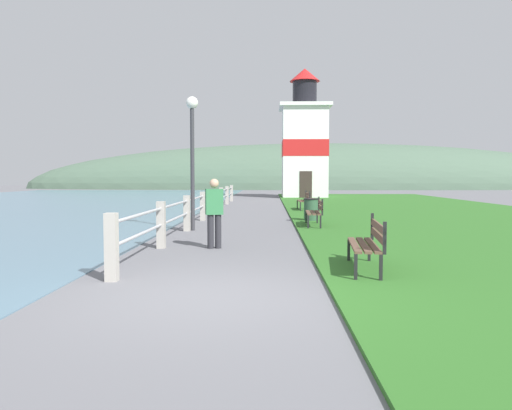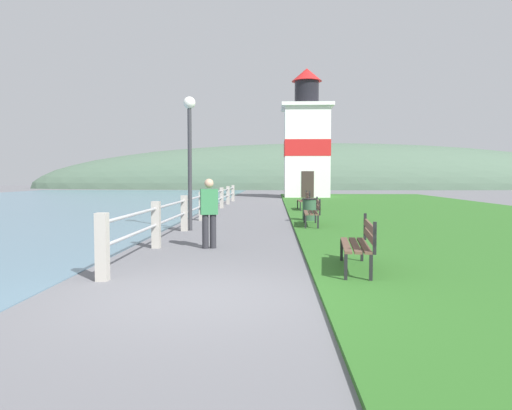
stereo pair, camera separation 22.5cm
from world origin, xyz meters
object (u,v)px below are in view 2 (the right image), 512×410
Objects in this scene: park_bench_near at (360,241)px; lamp_post at (190,138)px; park_bench_far at (305,199)px; person_strolling at (209,211)px; park_bench_midway at (314,210)px; lighthouse at (306,144)px; trash_bin at (310,210)px.

lamp_post is (-3.93, 6.46, 2.20)m from park_bench_near.
park_bench_far is at bearing 65.26° from lamp_post.
park_bench_far is 12.58m from person_strolling.
park_bench_far is 9.68m from lamp_post.
person_strolling reaches higher than park_bench_far.
park_bench_near is 7.88m from lamp_post.
park_bench_near and park_bench_midway have the same top height.
park_bench_midway is 0.19× the size of lighthouse.
lamp_post is at bearing 63.72° from park_bench_far.
park_bench_near and park_bench_far have the same top height.
lighthouse reaches higher than trash_bin.
park_bench_midway is 0.46× the size of lamp_post.
trash_bin is at bearing 86.62° from park_bench_far.
lamp_post is (-4.97, -23.46, -1.36)m from lighthouse.
person_strolling is 0.39× the size of lamp_post.
lighthouse is at bearing 78.04° from lamp_post.
lamp_post reaches higher than park_bench_midway.
park_bench_far is at bearing -93.95° from lighthouse.
trash_bin is (-0.18, -5.68, -0.11)m from park_bench_far.
lamp_post is at bearing 1.67° from person_strolling.
lighthouse is (1.04, 29.92, 3.56)m from park_bench_near.
park_bench_near is 9.34m from trash_bin.
lamp_post is at bearing -142.53° from trash_bin.
park_bench_far is (0.19, 7.56, -0.00)m from park_bench_midway.
park_bench_midway is 5.42m from person_strolling.
lamp_post reaches higher than park_bench_near.
park_bench_far is 2.09× the size of trash_bin.
lighthouse is at bearing 86.63° from trash_bin.
lighthouse reaches higher than park_bench_near.
person_strolling is (-2.71, -4.68, 0.31)m from park_bench_midway.
person_strolling is at bearing -98.23° from lighthouse.
park_bench_midway is at bearing 14.95° from lamp_post.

